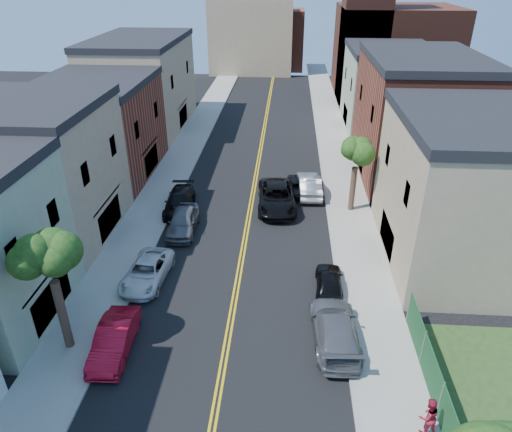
% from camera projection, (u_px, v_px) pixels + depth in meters
% --- Properties ---
extents(sidewalk_left, '(3.20, 100.00, 0.15)m').
position_uv_depth(sidewalk_left, '(180.00, 158.00, 46.51)').
color(sidewalk_left, gray).
rests_on(sidewalk_left, ground).
extents(sidewalk_right, '(3.20, 100.00, 0.15)m').
position_uv_depth(sidewalk_right, '(339.00, 162.00, 45.54)').
color(sidewalk_right, gray).
rests_on(sidewalk_right, ground).
extents(curb_left, '(0.30, 100.00, 0.15)m').
position_uv_depth(curb_left, '(197.00, 158.00, 46.40)').
color(curb_left, gray).
rests_on(curb_left, ground).
extents(curb_right, '(0.30, 100.00, 0.15)m').
position_uv_depth(curb_right, '(321.00, 162.00, 45.65)').
color(curb_right, gray).
rests_on(curb_right, ground).
extents(bldg_left_tan_near, '(9.00, 10.00, 9.00)m').
position_uv_depth(bldg_left_tan_near, '(38.00, 176.00, 31.62)').
color(bldg_left_tan_near, '#998466').
rests_on(bldg_left_tan_near, ground).
extents(bldg_left_brick, '(9.00, 12.00, 8.00)m').
position_uv_depth(bldg_left_brick, '(99.00, 131.00, 41.50)').
color(bldg_left_brick, brown).
rests_on(bldg_left_brick, ground).
extents(bldg_left_tan_far, '(9.00, 16.00, 9.50)m').
position_uv_depth(bldg_left_tan_far, '(142.00, 86.00, 53.41)').
color(bldg_left_tan_far, '#998466').
rests_on(bldg_left_tan_far, ground).
extents(bldg_right_tan, '(9.00, 12.00, 9.00)m').
position_uv_depth(bldg_right_tan, '(467.00, 195.00, 29.03)').
color(bldg_right_tan, '#998466').
rests_on(bldg_right_tan, ground).
extents(bldg_right_brick, '(9.00, 14.00, 10.00)m').
position_uv_depth(bldg_right_brick, '(416.00, 120.00, 41.06)').
color(bldg_right_brick, brown).
rests_on(bldg_right_brick, ground).
extents(bldg_right_palegrn, '(9.00, 12.00, 8.50)m').
position_uv_depth(bldg_right_palegrn, '(387.00, 91.00, 53.69)').
color(bldg_right_palegrn, gray).
rests_on(bldg_right_palegrn, ground).
extents(church, '(16.20, 14.20, 22.60)m').
position_uv_depth(church, '(388.00, 43.00, 65.32)').
color(church, '#4C2319').
rests_on(church, ground).
extents(backdrop_left, '(14.00, 8.00, 12.00)m').
position_uv_depth(backdrop_left, '(251.00, 37.00, 80.24)').
color(backdrop_left, '#998466').
rests_on(backdrop_left, ground).
extents(backdrop_center, '(10.00, 8.00, 10.00)m').
position_uv_depth(backdrop_center, '(275.00, 40.00, 83.98)').
color(backdrop_center, brown).
rests_on(backdrop_center, ground).
extents(fence_right, '(0.04, 15.00, 1.90)m').
position_uv_depth(fence_right, '(451.00, 432.00, 18.22)').
color(fence_right, '#143F1E').
rests_on(fence_right, sidewalk_right).
extents(tree_left_mid, '(5.20, 5.20, 9.29)m').
position_uv_depth(tree_left_mid, '(43.00, 236.00, 20.62)').
color(tree_left_mid, '#3B2B1D').
rests_on(tree_left_mid, sidewalk_left).
extents(tree_right_far, '(4.40, 4.40, 8.03)m').
position_uv_depth(tree_right_far, '(358.00, 141.00, 34.07)').
color(tree_right_far, '#3B2B1D').
rests_on(tree_right_far, sidewalk_right).
extents(red_sedan, '(1.78, 4.62, 1.50)m').
position_uv_depth(red_sedan, '(114.00, 339.00, 23.17)').
color(red_sedan, '#B00B20').
rests_on(red_sedan, ground).
extents(white_pickup, '(2.64, 5.07, 1.37)m').
position_uv_depth(white_pickup, '(147.00, 272.00, 28.37)').
color(white_pickup, silver).
rests_on(white_pickup, ground).
extents(grey_car_left, '(2.03, 4.84, 1.63)m').
position_uv_depth(grey_car_left, '(183.00, 221.00, 33.62)').
color(grey_car_left, '#54565B').
rests_on(grey_car_left, ground).
extents(black_car_left, '(2.45, 5.31, 1.50)m').
position_uv_depth(black_car_left, '(180.00, 202.00, 36.53)').
color(black_car_left, black).
rests_on(black_car_left, ground).
extents(grey_car_right, '(2.54, 5.70, 1.62)m').
position_uv_depth(grey_car_right, '(335.00, 329.00, 23.77)').
color(grey_car_right, '#56585D').
rests_on(grey_car_right, ground).
extents(black_car_right, '(1.70, 3.96, 1.33)m').
position_uv_depth(black_car_right, '(329.00, 282.00, 27.52)').
color(black_car_right, black).
rests_on(black_car_right, ground).
extents(silver_car_right, '(2.05, 5.17, 1.67)m').
position_uv_depth(silver_car_right, '(309.00, 185.00, 39.07)').
color(silver_car_right, '#A7AAAE').
rests_on(silver_car_right, ground).
extents(dark_car_right_far, '(2.65, 4.87, 1.30)m').
position_uv_depth(dark_car_right_far, '(298.00, 185.00, 39.54)').
color(dark_car_right_far, black).
rests_on(dark_car_right_far, ground).
extents(black_suv_lane, '(3.30, 6.55, 1.78)m').
position_uv_depth(black_suv_lane, '(277.00, 197.00, 36.89)').
color(black_suv_lane, black).
rests_on(black_suv_lane, ground).
extents(pedestrian_right, '(1.04, 0.91, 1.81)m').
position_uv_depth(pedestrian_right, '(428.00, 416.00, 18.91)').
color(pedestrian_right, maroon).
rests_on(pedestrian_right, sidewalk_right).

